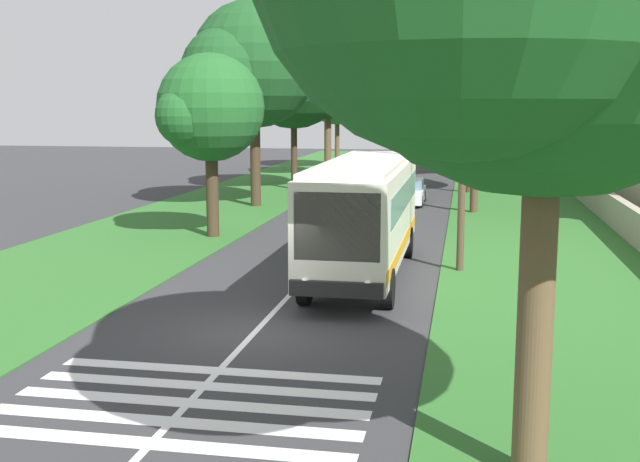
{
  "coord_description": "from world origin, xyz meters",
  "views": [
    {
      "loc": [
        -17.86,
        -4.93,
        5.46
      ],
      "look_at": [
        5.73,
        -0.54,
        1.6
      ],
      "focal_mm": 44.05,
      "sensor_mm": 36.0,
      "label": 1
    }
  ],
  "objects": [
    {
      "name": "roadside_tree_left_3",
      "position": [
        13.17,
        5.47,
        5.25
      ],
      "size": [
        4.91,
        4.42,
        7.53
      ],
      "color": "#3D2D1E",
      "rests_on": "grass_verge_left"
    },
    {
      "name": "roadside_tree_right_0",
      "position": [
        51.2,
        -5.95,
        6.83
      ],
      "size": [
        8.7,
        7.0,
        10.51
      ],
      "color": "brown",
      "rests_on": "grass_verge_right"
    },
    {
      "name": "roadside_wall",
      "position": [
        20.0,
        -11.6,
        0.73
      ],
      "size": [
        70.0,
        0.4,
        1.37
      ],
      "primitive_type": "cube",
      "color": "#9E937F",
      "rests_on": "grass_verge_right"
    },
    {
      "name": "roadside_tree_left_1",
      "position": [
        42.17,
        5.75,
        6.72
      ],
      "size": [
        6.23,
        5.04,
        9.37
      ],
      "color": "brown",
      "rests_on": "grass_verge_left"
    },
    {
      "name": "roadside_tree_right_3",
      "position": [
        32.41,
        -4.94,
        7.63
      ],
      "size": [
        8.61,
        7.13,
        11.36
      ],
      "color": "#3D2D1E",
      "rests_on": "grass_verge_right"
    },
    {
      "name": "utility_pole",
      "position": [
        8.07,
        -4.83,
        4.58
      ],
      "size": [
        0.24,
        1.4,
        8.8
      ],
      "color": "#473828",
      "rests_on": "grass_verge_right"
    },
    {
      "name": "roadside_tree_left_2",
      "position": [
        32.31,
        6.25,
        7.23
      ],
      "size": [
        8.54,
        7.0,
        10.89
      ],
      "color": "#3D2D1E",
      "rests_on": "grass_verge_left"
    },
    {
      "name": "roadside_tree_right_2",
      "position": [
        42.62,
        -6.04,
        8.17
      ],
      "size": [
        6.49,
        5.34,
        10.95
      ],
      "color": "#4C3826",
      "rests_on": "grass_verge_right"
    },
    {
      "name": "zebra_crossing",
      "position": [
        -4.69,
        0.0,
        0.0
      ],
      "size": [
        4.05,
        6.8,
        0.01
      ],
      "color": "silver",
      "rests_on": "ground"
    },
    {
      "name": "grass_verge_right",
      "position": [
        15.0,
        -8.2,
        0.02
      ],
      "size": [
        120.0,
        8.0,
        0.04
      ],
      "primitive_type": "cube",
      "color": "#2D6628",
      "rests_on": "ground"
    },
    {
      "name": "roadside_tree_left_0",
      "position": [
        50.13,
        6.43,
        6.67
      ],
      "size": [
        7.52,
        6.26,
        9.9
      ],
      "color": "brown",
      "rests_on": "grass_verge_left"
    },
    {
      "name": "trailing_car_0",
      "position": [
        25.75,
        -1.81,
        0.67
      ],
      "size": [
        4.3,
        1.78,
        1.43
      ],
      "color": "silver",
      "rests_on": "ground"
    },
    {
      "name": "roadside_tree_right_4",
      "position": [
        22.8,
        -5.21,
        8.13
      ],
      "size": [
        7.12,
        5.62,
        11.06
      ],
      "color": "#4C3826",
      "rests_on": "grass_verge_right"
    },
    {
      "name": "ground",
      "position": [
        0.0,
        0.0,
        0.0
      ],
      "size": [
        160.0,
        160.0,
        0.0
      ],
      "primitive_type": "plane",
      "color": "#333335"
    },
    {
      "name": "trailing_car_1",
      "position": [
        33.15,
        1.64,
        0.67
      ],
      "size": [
        4.3,
        1.78,
        1.43
      ],
      "color": "#145933",
      "rests_on": "ground"
    },
    {
      "name": "trailing_car_2",
      "position": [
        38.38,
        2.02,
        0.67
      ],
      "size": [
        4.3,
        1.78,
        1.43
      ],
      "color": "#145933",
      "rests_on": "ground"
    },
    {
      "name": "centre_line",
      "position": [
        15.0,
        0.0,
        0.0
      ],
      "size": [
        110.0,
        0.16,
        0.01
      ],
      "primitive_type": "cube",
      "color": "silver",
      "rests_on": "ground"
    },
    {
      "name": "coach_bus",
      "position": [
        6.76,
        -1.8,
        2.15
      ],
      "size": [
        11.16,
        2.62,
        3.73
      ],
      "color": "silver",
      "rests_on": "ground"
    },
    {
      "name": "grass_verge_left",
      "position": [
        15.0,
        8.2,
        0.02
      ],
      "size": [
        120.0,
        8.0,
        0.04
      ],
      "primitive_type": "cube",
      "color": "#2D6628",
      "rests_on": "ground"
    },
    {
      "name": "roadside_tree_left_4",
      "position": [
        23.11,
        6.5,
        7.41
      ],
      "size": [
        8.07,
        6.76,
        10.94
      ],
      "color": "#3D2D1E",
      "rests_on": "grass_verge_left"
    }
  ]
}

